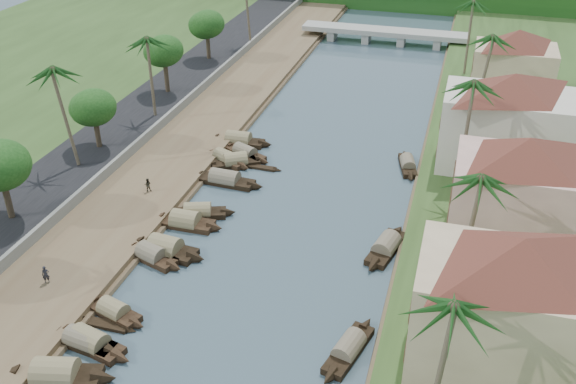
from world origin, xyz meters
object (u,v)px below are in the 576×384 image
(sampan_1, at_px, (56,375))
(person_near, at_px, (46,275))
(building_near, at_px, (511,304))
(bridge, at_px, (384,33))

(sampan_1, height_order, person_near, person_near)
(sampan_1, bearing_deg, person_near, 113.47)
(sampan_1, bearing_deg, building_near, 3.22)
(building_near, relative_size, person_near, 9.69)
(sampan_1, xyz_separation_m, person_near, (-6.15, 8.23, 1.14))
(building_near, distance_m, sampan_1, 30.38)
(bridge, distance_m, building_near, 76.54)
(bridge, xyz_separation_m, person_near, (-15.72, -74.26, -0.16))
(bridge, bearing_deg, person_near, -101.95)
(building_near, bearing_deg, bridge, 104.39)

